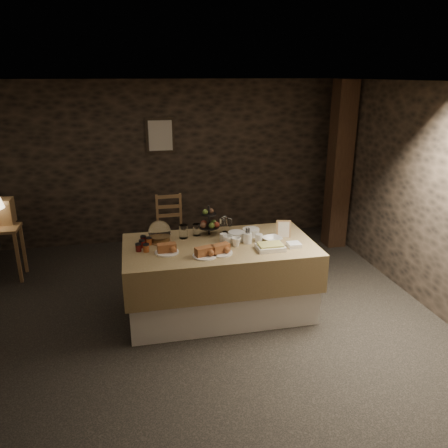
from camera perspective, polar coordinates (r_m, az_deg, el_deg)
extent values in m
cube|color=black|center=(5.31, -3.82, -11.22)|extent=(5.50, 5.00, 0.01)
cube|color=black|center=(7.21, -6.97, 7.93)|extent=(5.50, 0.02, 2.60)
cube|color=black|center=(2.54, 3.98, -13.76)|extent=(5.50, 0.02, 2.60)
cube|color=black|center=(5.82, 23.79, 3.76)|extent=(0.02, 5.00, 2.60)
cube|color=beige|center=(4.59, -4.57, 18.07)|extent=(5.50, 5.00, 0.01)
cube|color=silver|center=(5.12, -0.58, -7.30)|extent=(2.07, 1.06, 0.81)
cube|color=brown|center=(5.02, -0.59, -4.95)|extent=(2.15, 1.14, 0.44)
cube|color=#9B6C42|center=(6.43, -25.30, -4.07)|extent=(0.04, 0.04, 0.70)
cube|color=#9B6C42|center=(6.73, -24.70, -2.97)|extent=(0.04, 0.04, 0.70)
cube|color=#9B6C42|center=(6.85, -6.93, -2.00)|extent=(0.43, 0.41, 0.05)
cube|color=#9B6C42|center=(6.86, -7.22, 2.26)|extent=(0.41, 0.03, 0.41)
cube|color=black|center=(7.10, 14.84, 7.27)|extent=(0.30, 0.30, 2.60)
cube|color=#2D2318|center=(7.09, -8.32, 11.38)|extent=(0.45, 0.03, 0.55)
cube|color=beige|center=(7.07, -8.31, 11.36)|extent=(0.37, 0.01, 0.47)
cylinder|color=white|center=(5.04, 1.63, -1.57)|extent=(0.19, 0.19, 0.10)
cylinder|color=white|center=(5.19, 3.54, -1.05)|extent=(0.20, 0.20, 0.08)
cylinder|color=white|center=(4.95, 3.09, -1.84)|extent=(0.10, 0.10, 0.12)
imported|color=white|center=(4.92, 0.48, -2.10)|extent=(0.16, 0.16, 0.10)
imported|color=white|center=(4.86, 1.57, -2.35)|extent=(0.12, 0.12, 0.10)
cylinder|color=white|center=(4.99, -0.06, -1.79)|extent=(0.09, 0.09, 0.09)
cylinder|color=white|center=(5.01, 4.57, -1.81)|extent=(0.08, 0.08, 0.09)
imported|color=white|center=(5.03, 6.32, -2.01)|extent=(0.26, 0.26, 0.05)
cylinder|color=#9B6C42|center=(5.06, -8.35, -2.21)|extent=(0.26, 0.26, 0.01)
cylinder|color=brown|center=(5.04, -8.37, -1.78)|extent=(0.22, 0.22, 0.07)
sphere|color=white|center=(5.02, -8.41, -1.00)|extent=(0.26, 0.26, 0.26)
cylinder|color=black|center=(5.17, -1.99, 0.52)|extent=(0.03, 0.03, 0.36)
cylinder|color=black|center=(5.20, -1.98, -0.36)|extent=(0.25, 0.25, 0.01)
cylinder|color=black|center=(5.15, -2.00, 1.29)|extent=(0.18, 0.18, 0.01)
sphere|color=olive|center=(5.23, -1.37, 0.16)|extent=(0.07, 0.07, 0.07)
sphere|color=maroon|center=(5.22, -2.64, 0.11)|extent=(0.07, 0.07, 0.07)
sphere|color=olive|center=(5.13, -1.63, -0.21)|extent=(0.07, 0.07, 0.07)
sphere|color=brown|center=(5.15, -2.73, -0.17)|extent=(0.07, 0.07, 0.07)
sphere|color=maroon|center=(5.17, -0.98, -0.09)|extent=(0.07, 0.07, 0.07)
cylinder|color=white|center=(4.74, -7.47, -3.67)|extent=(0.26, 0.26, 0.01)
cube|color=brown|center=(4.72, -7.50, -3.08)|extent=(0.21, 0.10, 0.09)
cylinder|color=white|center=(4.61, -2.54, -4.15)|extent=(0.26, 0.26, 0.01)
cube|color=brown|center=(4.59, -2.55, -3.55)|extent=(0.22, 0.15, 0.09)
cylinder|color=white|center=(4.68, -0.46, -3.77)|extent=(0.26, 0.26, 0.01)
cube|color=brown|center=(4.66, -0.46, -3.17)|extent=(0.22, 0.16, 0.09)
cylinder|color=#5B1311|center=(4.91, -10.67, -2.62)|extent=(0.06, 0.06, 0.07)
cylinder|color=#C3602D|center=(4.79, -10.14, -3.16)|extent=(0.06, 0.06, 0.07)
cylinder|color=#5B1311|center=(4.82, -11.10, -3.09)|extent=(0.06, 0.06, 0.07)
cylinder|color=#C3602D|center=(4.98, -9.77, -2.27)|extent=(0.06, 0.06, 0.07)
cylinder|color=#5B1311|center=(5.03, -10.49, -2.07)|extent=(0.06, 0.06, 0.07)
cube|color=white|center=(4.80, 6.06, -3.07)|extent=(0.30, 0.22, 0.05)
cube|color=#CFC966|center=(4.78, 6.08, -2.69)|extent=(0.26, 0.18, 0.02)
cube|color=white|center=(4.91, 9.13, -2.70)|extent=(0.14, 0.14, 0.04)
cube|color=#9B6C42|center=(5.17, 7.78, -0.72)|extent=(0.18, 0.11, 0.22)
cylinder|color=white|center=(5.11, -5.33, -0.98)|extent=(0.10, 0.10, 0.16)
cylinder|color=white|center=(5.19, -3.59, -0.75)|extent=(0.09, 0.09, 0.14)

